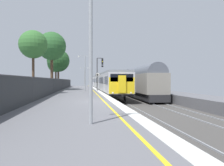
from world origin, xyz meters
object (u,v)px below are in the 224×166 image
Objects in this scene: commuter_train_at_platform at (104,82)px; freight_train_adjacent_track at (118,81)px; platform_lamp_near at (91,31)px; background_tree_centre at (52,47)px; background_tree_left at (56,64)px; speed_limit_sign at (98,79)px; signal_gantry at (99,70)px; platform_lamp_mid at (85,70)px; background_tree_back at (33,45)px; platform_lamp_far at (84,75)px; background_tree_right at (59,61)px.

freight_train_adjacent_track is (4.00, 9.63, 0.17)m from commuter_train_at_platform.
background_tree_centre reaches higher than platform_lamp_near.
freight_train_adjacent_track is 9.00× the size of background_tree_left.
freight_train_adjacent_track reaches higher than commuter_train_at_platform.
signal_gantry is at bearing 82.77° from speed_limit_sign.
platform_lamp_near is at bearing -90.00° from platform_lamp_mid.
background_tree_back is at bearing 107.20° from platform_lamp_near.
background_tree_centre reaches higher than background_tree_back.
commuter_train_at_platform is 6.13× the size of background_tree_left.
platform_lamp_far is 0.54× the size of background_tree_centre.
background_tree_back is at bearing -94.63° from background_tree_centre.
background_tree_right is (-8.32, -1.69, 3.73)m from commuter_train_at_platform.
signal_gantry reaches higher than freight_train_adjacent_track.
platform_lamp_near is at bearing -81.86° from background_tree_left.
platform_lamp_near reaches higher than signal_gantry.
speed_limit_sign is at bearing -106.96° from freight_train_adjacent_track.
commuter_train_at_platform is at bearing 84.12° from platform_lamp_near.
commuter_train_at_platform is at bearing -112.58° from freight_train_adjacent_track.
background_tree_back is (-0.10, -21.58, 0.65)m from background_tree_left.
platform_lamp_near is 34.59m from background_tree_right.
signal_gantry reaches higher than speed_limit_sign.
commuter_train_at_platform is 11.25m from background_tree_left.
platform_lamp_mid is 1.05× the size of platform_lamp_far.
background_tree_left is at bearing 98.14° from platform_lamp_near.
background_tree_back is (-13.63, -26.44, 4.09)m from freight_train_adjacent_track.
freight_train_adjacent_track is 30.02m from background_tree_back.
speed_limit_sign is 0.52× the size of platform_lamp_mid.
background_tree_left is at bearing 125.08° from signal_gantry.
background_tree_right is 0.98× the size of background_tree_back.
platform_lamp_near is (-1.86, -26.38, 1.54)m from speed_limit_sign.
background_tree_back is at bearing -119.79° from commuter_train_at_platform.
background_tree_left is at bearing 153.35° from commuter_train_at_platform.
platform_lamp_near is 1.13× the size of platform_lamp_far.
platform_lamp_far is at bearing 90.00° from platform_lamp_mid.
commuter_train_at_platform is 8.44× the size of platform_lamp_far.
freight_train_adjacent_track is 21.62m from background_tree_centre.
background_tree_centre is at bearing -141.79° from commuter_train_at_platform.
speed_limit_sign is at bearing -20.45° from background_tree_centre.
freight_train_adjacent_track is at bearing 71.41° from signal_gantry.
background_tree_centre reaches higher than background_tree_right.
platform_lamp_far is (-0.00, 50.42, -0.32)m from platform_lamp_near.
background_tree_back is (-5.92, 19.12, 2.28)m from platform_lamp_near.
background_tree_centre is at bearing 143.62° from platform_lamp_mid.
background_tree_right is (-6.48, 7.86, 3.28)m from speed_limit_sign.
background_tree_left reaches higher than freight_train_adjacent_track.
commuter_train_at_platform is at bearing -75.67° from platform_lamp_far.
commuter_train_at_platform is at bearing -26.65° from background_tree_left.
background_tree_left is at bearing 118.18° from speed_limit_sign.
platform_lamp_far reaches higher than freight_train_adjacent_track.
background_tree_left is (-5.82, 15.50, 1.82)m from platform_lamp_mid.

